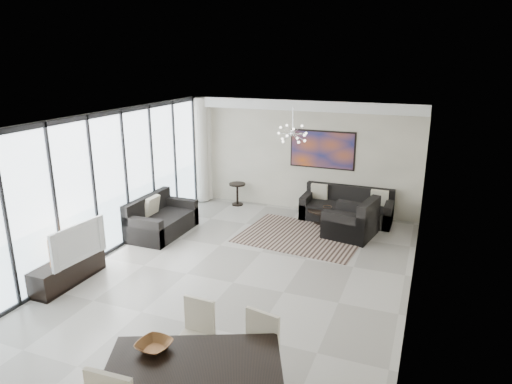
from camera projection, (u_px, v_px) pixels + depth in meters
The scene contains 18 objects.
room_shell at pixel (257, 210), 7.67m from camera, with size 6.00×9.00×2.90m.
window_wall at pixel (98, 189), 8.83m from camera, with size 0.37×8.95×2.90m.
soffit at pixel (303, 105), 11.29m from camera, with size 5.98×0.40×0.26m, color white.
painting at pixel (322, 150), 11.59m from camera, with size 1.68×0.04×0.98m, color #BC511A.
chandelier at pixel (293, 134), 9.70m from camera, with size 0.66×0.66×0.71m.
rug at pixel (301, 236), 10.38m from camera, with size 2.66×2.05×0.01m, color black.
coffee_table at pixel (327, 214), 11.22m from camera, with size 0.98×0.98×0.34m.
bowl_coffee at pixel (327, 208), 11.13m from camera, with size 0.22×0.22×0.07m, color brown.
sofa_main at pixel (347, 209), 11.35m from camera, with size 2.20×0.90×0.80m.
loveseat at pixel (160, 221), 10.48m from camera, with size 0.97×1.72×0.86m.
armchair at pixel (352, 223), 10.32m from camera, with size 1.18×1.23×0.89m.
side_table at pixel (237, 190), 12.44m from camera, with size 0.45×0.45×0.61m.
tv_console at pixel (68, 271), 8.19m from camera, with size 0.42×1.49×0.46m, color black.
television at pixel (74, 242), 8.02m from camera, with size 1.18×0.15×0.68m, color gray.
dining_table at pixel (195, 367), 4.96m from camera, with size 2.09×1.61×0.78m.
dining_chair_nw at pixel (196, 330), 5.89m from camera, with size 0.45×0.45×0.95m.
dining_chair_ne at pixel (258, 347), 5.50m from camera, with size 0.54×0.54×1.00m.
bowl_dining at pixel (154, 346), 5.10m from camera, with size 0.38×0.38×0.09m, color brown.
Camera 1 is at (3.11, -6.77, 3.94)m, focal length 32.00 mm.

